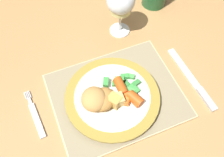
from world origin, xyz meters
name	(u,v)px	position (x,y,z in m)	size (l,w,h in m)	color
ground_plane	(104,144)	(0.00, 0.00, 0.00)	(6.00, 6.00, 0.00)	#383333
dining_table	(98,77)	(0.00, 0.00, 0.66)	(1.54, 0.91, 0.74)	#AD7F4C
placemat	(116,95)	(0.01, -0.12, 0.74)	(0.32, 0.26, 0.01)	#CCB789
dinner_plate	(112,97)	(-0.01, -0.13, 0.76)	(0.23, 0.23, 0.02)	silver
breaded_croquettes	(99,99)	(-0.04, -0.13, 0.78)	(0.10, 0.08, 0.04)	tan
green_beans_pile	(124,83)	(0.03, -0.11, 0.77)	(0.09, 0.07, 0.02)	#338438
glazed_carrots	(128,94)	(0.03, -0.14, 0.78)	(0.06, 0.09, 0.02)	orange
fork	(36,117)	(-0.20, -0.10, 0.74)	(0.03, 0.14, 0.01)	silver
table_knife	(195,83)	(0.21, -0.17, 0.74)	(0.02, 0.21, 0.01)	silver
wine_glass	(121,3)	(0.10, 0.08, 0.85)	(0.08, 0.08, 0.15)	silver
roast_potatoes	(116,100)	(-0.01, -0.15, 0.78)	(0.05, 0.04, 0.03)	gold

